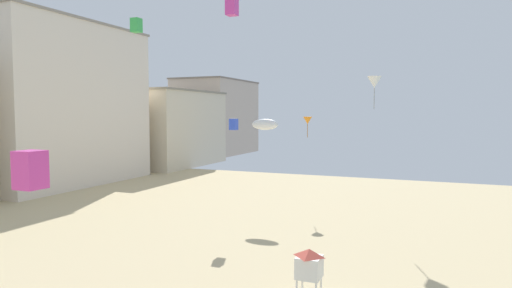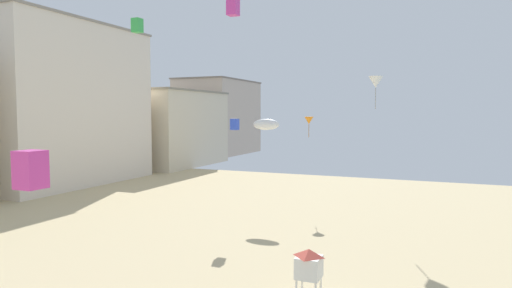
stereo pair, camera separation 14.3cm
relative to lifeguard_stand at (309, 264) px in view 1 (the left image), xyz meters
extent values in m
cube|color=silver|center=(-40.19, 22.59, 7.93)|extent=(14.48, 21.71, 19.54)
cube|color=gray|center=(-40.19, 22.59, 17.85)|extent=(14.77, 22.15, 0.30)
cube|color=beige|center=(-40.19, 45.14, 4.33)|extent=(17.50, 19.27, 12.33)
cube|color=gray|center=(-40.19, 45.14, 10.64)|extent=(17.86, 19.65, 0.30)
cube|color=#C6B29E|center=(-40.19, 67.88, 6.03)|extent=(11.90, 19.61, 15.75)
cube|color=slate|center=(-40.19, 67.88, 14.06)|extent=(12.14, 20.00, 0.30)
cylinder|color=white|center=(-0.45, 0.45, -1.24)|extent=(0.10, 0.10, 1.20)
cylinder|color=white|center=(0.45, 0.45, -1.24)|extent=(0.10, 0.10, 1.20)
cube|color=white|center=(0.00, 0.00, -0.14)|extent=(1.10, 1.10, 1.00)
pyramid|color=#D14C3D|center=(0.00, 0.00, 0.54)|extent=(1.10, 1.10, 0.35)
cube|color=blue|center=(-9.91, 12.86, 6.06)|extent=(0.57, 0.57, 0.89)
cube|color=#DB3D9E|center=(-10.69, 14.21, 15.64)|extent=(0.87, 0.87, 1.36)
cube|color=green|center=(-13.33, 5.12, 12.72)|extent=(0.59, 0.59, 0.92)
ellipsoid|color=white|center=(-9.06, 17.55, 5.95)|extent=(2.48, 0.69, 0.96)
cone|color=orange|center=(-6.28, 21.53, 6.27)|extent=(0.86, 0.86, 0.71)
cylinder|color=#A75C15|center=(-6.28, 21.53, 5.29)|extent=(0.05, 0.05, 1.26)
cube|color=#DB3D9E|center=(-11.11, -5.36, 4.45)|extent=(1.07, 1.07, 1.69)
cone|color=white|center=(0.29, 18.38, 9.49)|extent=(1.18, 1.18, 0.97)
cylinder|color=#A4A4A4|center=(0.29, 18.38, 8.15)|extent=(0.06, 0.06, 1.72)
camera|label=1|loc=(5.44, -19.51, 6.89)|focal=31.38mm
camera|label=2|loc=(5.57, -19.45, 6.89)|focal=31.38mm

